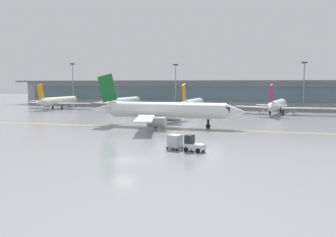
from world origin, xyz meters
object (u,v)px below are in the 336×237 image
at_px(baggage_tug, 193,145).
at_px(gate_airplane_2, 193,104).
at_px(taxiing_regional_jet, 166,111).
at_px(gate_airplane_1, 125,101).
at_px(apron_light_mast_1, 176,84).
at_px(apron_light_mast_2, 304,84).
at_px(gate_airplane_0, 59,101).
at_px(apron_light_mast_0, 73,83).
at_px(cargo_dolly_lead, 175,141).
at_px(gate_airplane_3, 277,105).

bearing_deg(baggage_tug, gate_airplane_2, 119.08).
distance_m(taxiing_regional_jet, baggage_tug, 27.13).
bearing_deg(gate_airplane_1, apron_light_mast_1, -50.46).
relative_size(taxiing_regional_jet, apron_light_mast_2, 2.11).
relative_size(gate_airplane_0, apron_light_mast_0, 1.61).
bearing_deg(baggage_tug, gate_airplane_1, 135.52).
xyz_separation_m(taxiing_regional_jet, cargo_dolly_lead, (9.70, -23.41, -2.15)).
distance_m(baggage_tug, apron_light_mast_1, 82.91).
relative_size(gate_airplane_2, baggage_tug, 9.09).
xyz_separation_m(gate_airplane_0, gate_airplane_3, (71.18, 1.39, 0.00)).
xyz_separation_m(taxiing_regional_jet, baggage_tug, (12.37, -24.04, -2.31)).
xyz_separation_m(gate_airplane_2, apron_light_mast_2, (31.07, 17.30, 5.74)).
height_order(gate_airplane_1, apron_light_mast_2, apron_light_mast_2).
xyz_separation_m(taxiing_regional_jet, apron_light_mast_2, (25.93, 54.91, 5.12)).
bearing_deg(cargo_dolly_lead, gate_airplane_0, 148.62).
distance_m(cargo_dolly_lead, apron_light_mast_0, 102.66).
relative_size(cargo_dolly_lead, apron_light_mast_2, 0.16).
bearing_deg(gate_airplane_2, apron_light_mast_2, -63.40).
xyz_separation_m(baggage_tug, apron_light_mast_2, (13.56, 78.95, 7.43)).
xyz_separation_m(baggage_tug, apron_light_mast_0, (-69.77, 77.94, 7.88)).
height_order(taxiing_regional_jet, apron_light_mast_2, apron_light_mast_2).
bearing_deg(gate_airplane_2, taxiing_regional_jet, -174.73).
relative_size(gate_airplane_1, apron_light_mast_2, 1.70).
bearing_deg(gate_airplane_0, apron_light_mast_1, -69.78).
relative_size(gate_airplane_0, apron_light_mast_2, 1.70).
xyz_separation_m(apron_light_mast_0, apron_light_mast_1, (41.59, -0.32, -0.50)).
height_order(gate_airplane_0, apron_light_mast_2, apron_light_mast_2).
bearing_deg(cargo_dolly_lead, gate_airplane_3, 94.74).
height_order(gate_airplane_1, taxiing_regional_jet, taxiing_regional_jet).
bearing_deg(taxiing_regional_jet, apron_light_mast_1, 103.20).
relative_size(gate_airplane_2, taxiing_regional_jet, 0.80).
bearing_deg(taxiing_regional_jet, gate_airplane_0, 140.97).
bearing_deg(gate_airplane_0, gate_airplane_3, -92.37).
height_order(gate_airplane_0, baggage_tug, gate_airplane_0).
height_order(apron_light_mast_0, apron_light_mast_2, apron_light_mast_0).
relative_size(gate_airplane_1, cargo_dolly_lead, 10.74).
bearing_deg(baggage_tug, cargo_dolly_lead, 180.00).
relative_size(gate_airplane_3, cargo_dolly_lead, 10.77).
height_order(gate_airplane_1, gate_airplane_2, same).
xyz_separation_m(cargo_dolly_lead, apron_light_mast_2, (16.23, 78.32, 7.27)).
height_order(gate_airplane_0, gate_airplane_1, same).
bearing_deg(gate_airplane_2, cargo_dolly_lead, -168.84).
distance_m(gate_airplane_0, apron_light_mast_0, 18.20).
xyz_separation_m(gate_airplane_1, baggage_tug, (42.02, -66.49, -1.68)).
bearing_deg(baggage_tug, gate_airplane_0, 149.54).
xyz_separation_m(gate_airplane_0, gate_airplane_2, (47.04, 0.01, 0.00)).
bearing_deg(apron_light_mast_0, gate_airplane_0, -72.21).
bearing_deg(gate_airplane_3, taxiing_regional_jet, 158.92).
relative_size(apron_light_mast_0, apron_light_mast_1, 1.06).
xyz_separation_m(gate_airplane_1, taxiing_regional_jet, (29.65, -42.45, 0.62)).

